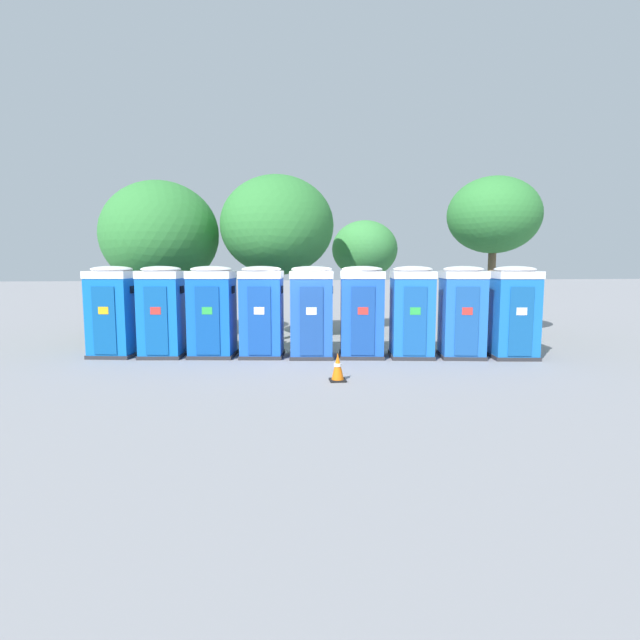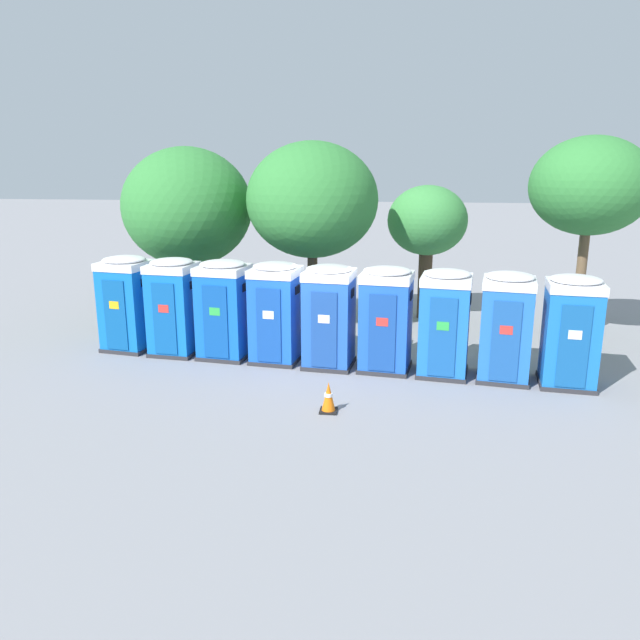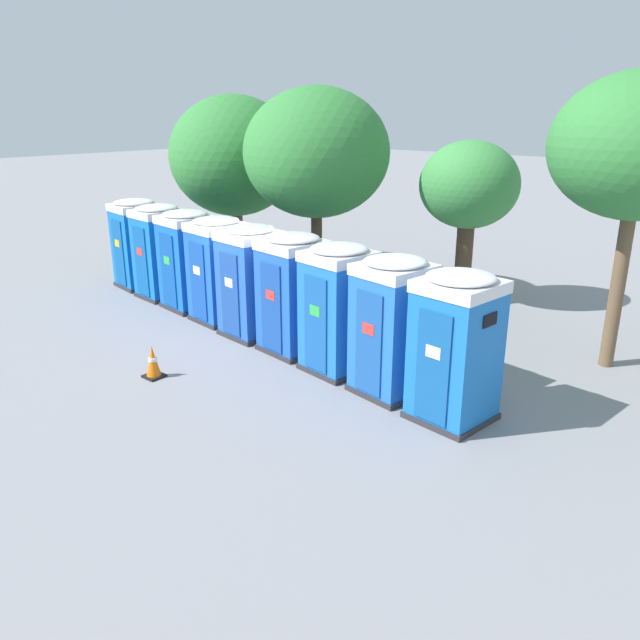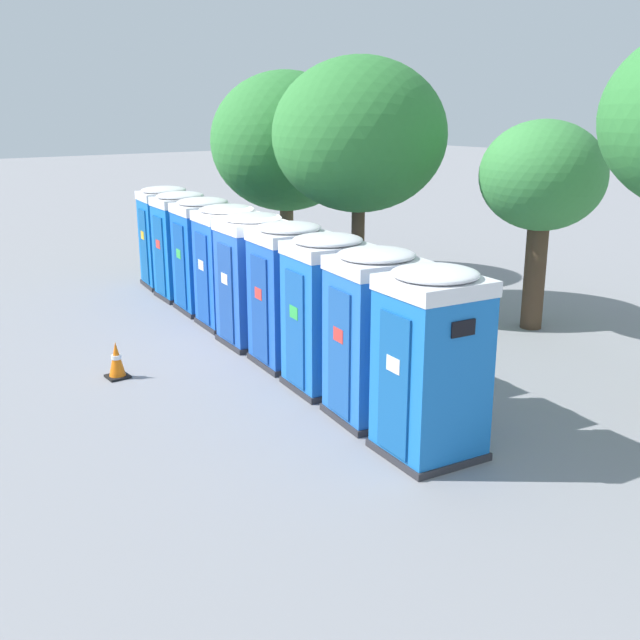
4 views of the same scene
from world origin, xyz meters
The scene contains 15 objects.
ground_plane centered at (0.00, 0.00, 0.00)m, with size 120.00×120.00×0.00m, color gray.
portapotty_0 centered at (-5.56, 0.49, 1.28)m, with size 1.38×1.38×2.54m.
portapotty_1 centered at (-4.19, 0.26, 1.28)m, with size 1.28×1.31×2.54m.
portapotty_2 centered at (-2.80, 0.11, 1.28)m, with size 1.38×1.35×2.54m.
portapotty_3 centered at (-1.42, -0.07, 1.28)m, with size 1.32×1.34×2.54m.
portapotty_4 centered at (-0.04, -0.31, 1.28)m, with size 1.32×1.32×2.54m.
portapotty_5 centered at (1.35, -0.43, 1.28)m, with size 1.37×1.35×2.54m.
portapotty_6 centered at (2.73, -0.63, 1.28)m, with size 1.33×1.36×2.54m.
portapotty_7 centered at (4.11, -0.82, 1.28)m, with size 1.36×1.38×2.54m.
portapotty_8 centered at (5.48, -1.04, 1.28)m, with size 1.33×1.33×2.54m.
street_tree_0 centered at (-0.87, 2.96, 3.85)m, with size 3.79×3.79×5.52m.
street_tree_1 centered at (-4.84, 3.72, 3.56)m, with size 3.96×3.96×5.39m.
street_tree_2 centered at (2.52, 4.88, 3.08)m, with size 2.49×2.49×4.23m.
street_tree_3 centered at (6.77, 3.04, 4.28)m, with size 3.25×3.25×5.64m.
traffic_cone centered at (0.25, -3.24, 0.31)m, with size 0.36×0.36×0.64m.
Camera 1 is at (-1.42, -14.03, 2.64)m, focal length 28.00 mm.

